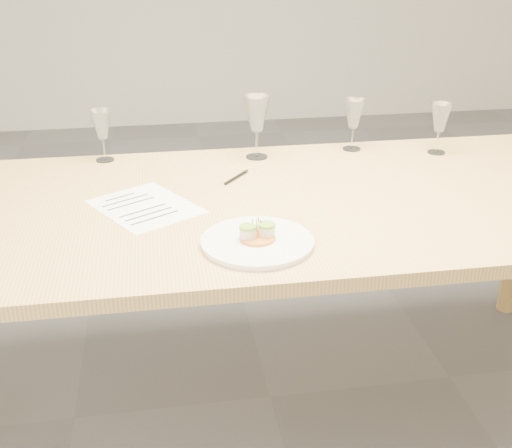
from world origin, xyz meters
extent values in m
plane|color=slate|center=(0.00, 0.00, 0.00)|extent=(7.00, 7.00, 0.00)
cube|color=tan|center=(0.00, 0.00, 0.73)|extent=(2.40, 1.00, 0.04)
cylinder|color=white|center=(-0.09, -0.29, 0.76)|extent=(0.29, 0.29, 0.01)
cylinder|color=white|center=(-0.09, -0.29, 0.76)|extent=(0.29, 0.29, 0.01)
cylinder|color=orange|center=(-0.09, -0.29, 0.77)|extent=(0.09, 0.09, 0.01)
cylinder|color=beige|center=(-0.12, -0.30, 0.79)|extent=(0.04, 0.04, 0.03)
cylinder|color=beige|center=(-0.07, -0.29, 0.79)|extent=(0.04, 0.04, 0.03)
cylinder|color=#80AC30|center=(-0.12, -0.30, 0.80)|extent=(0.04, 0.04, 0.01)
cylinder|color=#80AC30|center=(-0.07, -0.29, 0.80)|extent=(0.04, 0.04, 0.01)
cylinder|color=#D2D270|center=(-0.04, -0.34, 0.76)|extent=(0.05, 0.05, 0.00)
cube|color=white|center=(-0.38, 0.00, 0.75)|extent=(0.36, 0.39, 0.00)
cube|color=black|center=(-0.45, 0.08, 0.75)|extent=(0.09, 0.06, 0.00)
cube|color=black|center=(-0.44, 0.06, 0.75)|extent=(0.14, 0.08, 0.00)
cube|color=black|center=(-0.42, 0.03, 0.75)|extent=(0.14, 0.08, 0.00)
cube|color=black|center=(-0.38, -0.03, 0.75)|extent=(0.14, 0.08, 0.00)
cube|color=black|center=(-0.37, -0.06, 0.75)|extent=(0.14, 0.08, 0.00)
cube|color=black|center=(-0.35, -0.09, 0.75)|extent=(0.14, 0.08, 0.00)
cylinder|color=black|center=(-0.08, 0.19, 0.75)|extent=(0.09, 0.11, 0.01)
cube|color=silver|center=(-0.05, 0.23, 0.76)|extent=(0.02, 0.02, 0.00)
cylinder|color=white|center=(-0.51, 0.44, 0.75)|extent=(0.06, 0.06, 0.00)
cylinder|color=white|center=(-0.51, 0.44, 0.79)|extent=(0.01, 0.01, 0.08)
cone|color=white|center=(-0.51, 0.44, 0.88)|extent=(0.07, 0.07, 0.10)
cylinder|color=white|center=(0.02, 0.39, 0.75)|extent=(0.08, 0.08, 0.00)
cylinder|color=white|center=(0.02, 0.39, 0.80)|extent=(0.01, 0.01, 0.09)
cone|color=white|center=(0.02, 0.39, 0.91)|extent=(0.09, 0.09, 0.12)
cylinder|color=white|center=(0.38, 0.42, 0.75)|extent=(0.07, 0.07, 0.00)
cylinder|color=white|center=(0.38, 0.42, 0.79)|extent=(0.01, 0.01, 0.08)
cone|color=white|center=(0.38, 0.42, 0.88)|extent=(0.07, 0.07, 0.10)
cylinder|color=white|center=(0.67, 0.33, 0.75)|extent=(0.06, 0.06, 0.00)
cylinder|color=white|center=(0.67, 0.33, 0.79)|extent=(0.01, 0.01, 0.08)
cone|color=white|center=(0.67, 0.33, 0.88)|extent=(0.07, 0.07, 0.10)
camera|label=1|loc=(-0.33, -1.75, 1.49)|focal=45.00mm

